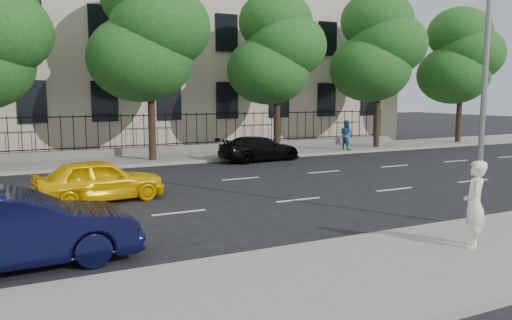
# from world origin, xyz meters

# --- Properties ---
(ground) EXTENTS (120.00, 120.00, 0.00)m
(ground) POSITION_xyz_m (0.00, 0.00, 0.00)
(ground) COLOR black
(ground) RESTS_ON ground
(near_sidewalk) EXTENTS (60.00, 4.00, 0.15)m
(near_sidewalk) POSITION_xyz_m (0.00, -4.00, 0.07)
(near_sidewalk) COLOR gray
(near_sidewalk) RESTS_ON ground
(far_sidewalk) EXTENTS (60.00, 4.00, 0.15)m
(far_sidewalk) POSITION_xyz_m (0.00, 14.00, 0.07)
(far_sidewalk) COLOR gray
(far_sidewalk) RESTS_ON ground
(lane_markings) EXTENTS (49.60, 4.62, 0.01)m
(lane_markings) POSITION_xyz_m (0.00, 4.75, 0.01)
(lane_markings) COLOR silver
(lane_markings) RESTS_ON ground
(masonry_building) EXTENTS (34.60, 12.11, 18.50)m
(masonry_building) POSITION_xyz_m (0.00, 22.95, 9.02)
(masonry_building) COLOR #C3B39B
(masonry_building) RESTS_ON ground
(iron_fence) EXTENTS (30.00, 0.50, 2.20)m
(iron_fence) POSITION_xyz_m (0.00, 15.70, 0.65)
(iron_fence) COLOR slate
(iron_fence) RESTS_ON far_sidewalk
(street_light) EXTENTS (0.25, 3.32, 8.05)m
(street_light) POSITION_xyz_m (2.50, -1.77, 5.15)
(street_light) COLOR slate
(street_light) RESTS_ON near_sidewalk
(tree_c) EXTENTS (5.89, 5.50, 9.80)m
(tree_c) POSITION_xyz_m (-1.96, 13.36, 6.41)
(tree_c) COLOR #382619
(tree_c) RESTS_ON far_sidewalk
(tree_d) EXTENTS (5.34, 4.94, 8.84)m
(tree_d) POSITION_xyz_m (5.04, 13.36, 5.84)
(tree_d) COLOR #382619
(tree_d) RESTS_ON far_sidewalk
(tree_e) EXTENTS (5.71, 5.31, 9.46)m
(tree_e) POSITION_xyz_m (12.04, 13.36, 6.20)
(tree_e) COLOR #382619
(tree_e) RESTS_ON far_sidewalk
(tree_f) EXTENTS (5.52, 5.12, 9.01)m
(tree_f) POSITION_xyz_m (19.04, 13.36, 5.88)
(tree_f) COLOR #382619
(tree_f) RESTS_ON far_sidewalk
(yellow_taxi) EXTENTS (4.18, 2.02, 1.38)m
(yellow_taxi) POSITION_xyz_m (-5.80, 5.09, 0.69)
(yellow_taxi) COLOR yellow
(yellow_taxi) RESTS_ON ground
(navy_sedan) EXTENTS (4.84, 1.88, 1.57)m
(navy_sedan) POSITION_xyz_m (-8.29, -0.55, 0.79)
(navy_sedan) COLOR black
(navy_sedan) RESTS_ON ground
(black_sedan) EXTENTS (4.54, 2.27, 1.27)m
(black_sedan) POSITION_xyz_m (3.08, 11.50, 0.63)
(black_sedan) COLOR black
(black_sedan) RESTS_ON ground
(woman_near) EXTENTS (0.80, 0.79, 1.87)m
(woman_near) POSITION_xyz_m (0.53, -3.85, 1.08)
(woman_near) COLOR white
(woman_near) RESTS_ON near_sidewalk
(pedestrian_far) EXTENTS (0.82, 0.96, 1.73)m
(pedestrian_far) POSITION_xyz_m (9.28, 12.60, 1.02)
(pedestrian_far) COLOR #294F98
(pedestrian_far) RESTS_ON far_sidewalk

